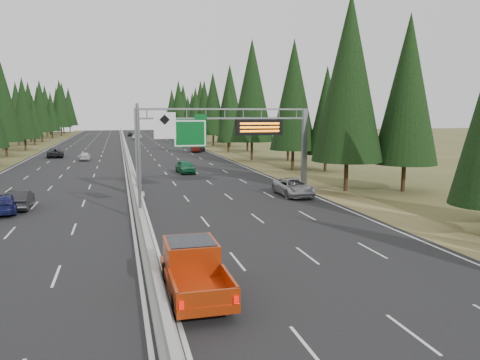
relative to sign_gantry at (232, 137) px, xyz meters
name	(u,v)px	position (x,y,z in m)	size (l,w,h in m)	color
road	(126,154)	(-8.92, 45.12, -5.23)	(32.00, 260.00, 0.08)	black
shoulder_right	(222,152)	(8.88, 45.12, -5.24)	(3.60, 260.00, 0.06)	olive
shoulder_left	(20,157)	(-26.72, 45.12, -5.24)	(3.60, 260.00, 0.06)	#4A4A22
median_barrier	(126,152)	(-8.92, 45.12, -4.85)	(0.70, 260.00, 0.85)	gray
sign_gantry	(232,137)	(0.00, 0.00, 0.00)	(16.75, 0.98, 7.80)	slate
hov_sign_pole	(147,153)	(-8.33, -9.92, -0.54)	(2.80, 0.50, 8.00)	slate
tree_row_right	(240,103)	(12.99, 46.84, 4.11)	(12.16, 241.67, 18.92)	black
silver_minivan	(294,187)	(4.88, -3.36, -4.42)	(2.56, 5.56, 1.54)	#9B9A9E
red_pickup	(193,265)	(-7.42, -23.73, -4.07)	(2.22, 6.23, 2.03)	black
car_ahead_green	(185,167)	(-2.28, 15.18, -4.40)	(1.87, 4.64, 1.58)	#16633A
car_ahead_dkred	(195,149)	(3.97, 46.45, -4.52)	(1.41, 4.03, 1.33)	#540F0C
car_ahead_dkgrey	(198,147)	(4.93, 48.93, -4.41)	(2.19, 5.40, 1.57)	black
car_ahead_white	(137,137)	(-4.99, 94.93, -4.39)	(2.63, 5.71, 1.59)	silver
car_ahead_far	(130,134)	(-6.35, 114.85, -4.48)	(1.68, 4.16, 1.42)	black
car_onc_near	(20,199)	(-17.73, -3.56, -4.46)	(1.55, 4.45, 1.46)	black
car_onc_blue	(4,204)	(-18.56, -4.88, -4.49)	(1.96, 4.82, 1.40)	#15184C
car_onc_white	(85,156)	(-15.37, 35.01, -4.51)	(1.59, 3.96, 1.35)	silver
car_onc_far	(55,153)	(-20.58, 41.87, -4.42)	(2.53, 5.50, 1.53)	black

